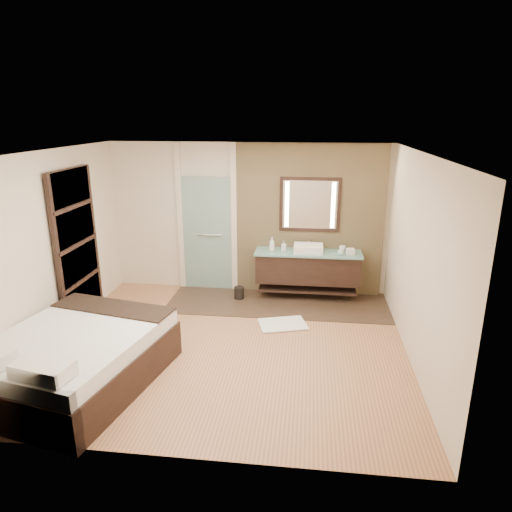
# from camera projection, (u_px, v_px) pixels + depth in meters

# --- Properties ---
(floor) EXTENTS (5.00, 5.00, 0.00)m
(floor) POSITION_uv_depth(u_px,v_px,m) (227.00, 345.00, 6.51)
(floor) COLOR #925D3D
(floor) RESTS_ON ground
(tile_strip) EXTENTS (3.80, 1.30, 0.01)m
(tile_strip) POSITION_uv_depth(u_px,v_px,m) (278.00, 303.00, 7.95)
(tile_strip) COLOR #31271B
(tile_strip) RESTS_ON floor
(stone_wall) EXTENTS (2.60, 0.08, 2.70)m
(stone_wall) POSITION_uv_depth(u_px,v_px,m) (309.00, 221.00, 8.08)
(stone_wall) COLOR tan
(stone_wall) RESTS_ON floor
(vanity) EXTENTS (1.85, 0.55, 0.88)m
(vanity) POSITION_uv_depth(u_px,v_px,m) (308.00, 267.00, 8.03)
(vanity) COLOR black
(vanity) RESTS_ON stone_wall
(mirror_unit) EXTENTS (1.06, 0.04, 0.96)m
(mirror_unit) POSITION_uv_depth(u_px,v_px,m) (310.00, 205.00, 7.94)
(mirror_unit) COLOR black
(mirror_unit) RESTS_ON stone_wall
(frosted_door) EXTENTS (1.10, 0.12, 2.70)m
(frosted_door) POSITION_uv_depth(u_px,v_px,m) (207.00, 229.00, 8.34)
(frosted_door) COLOR silver
(frosted_door) RESTS_ON floor
(shoji_partition) EXTENTS (0.06, 1.20, 2.40)m
(shoji_partition) POSITION_uv_depth(u_px,v_px,m) (77.00, 247.00, 6.99)
(shoji_partition) COLOR black
(shoji_partition) RESTS_ON floor
(bed) EXTENTS (2.12, 2.45, 0.82)m
(bed) POSITION_uv_depth(u_px,v_px,m) (75.00, 358.00, 5.49)
(bed) COLOR black
(bed) RESTS_ON floor
(bath_mat) EXTENTS (0.83, 0.69, 0.02)m
(bath_mat) POSITION_uv_depth(u_px,v_px,m) (283.00, 324.00, 7.13)
(bath_mat) COLOR white
(bath_mat) RESTS_ON floor
(waste_bin) EXTENTS (0.21, 0.21, 0.22)m
(waste_bin) POSITION_uv_depth(u_px,v_px,m) (239.00, 293.00, 8.12)
(waste_bin) COLOR black
(waste_bin) RESTS_ON floor
(tissue_box) EXTENTS (0.14, 0.14, 0.10)m
(tissue_box) POSITION_uv_depth(u_px,v_px,m) (350.00, 252.00, 7.78)
(tissue_box) COLOR silver
(tissue_box) RESTS_ON vanity
(soap_bottle_a) EXTENTS (0.11, 0.11, 0.24)m
(soap_bottle_a) POSITION_uv_depth(u_px,v_px,m) (272.00, 244.00, 7.96)
(soap_bottle_a) COLOR white
(soap_bottle_a) RESTS_ON vanity
(soap_bottle_b) EXTENTS (0.08, 0.08, 0.18)m
(soap_bottle_b) POSITION_uv_depth(u_px,v_px,m) (284.00, 246.00, 7.98)
(soap_bottle_b) COLOR #B2B2B2
(soap_bottle_b) RESTS_ON vanity
(soap_bottle_c) EXTENTS (0.14, 0.14, 0.14)m
(soap_bottle_c) POSITION_uv_depth(u_px,v_px,m) (341.00, 251.00, 7.74)
(soap_bottle_c) COLOR #A5CFCA
(soap_bottle_c) RESTS_ON vanity
(cup) EXTENTS (0.12, 0.12, 0.09)m
(cup) POSITION_uv_depth(u_px,v_px,m) (342.00, 248.00, 7.98)
(cup) COLOR white
(cup) RESTS_ON vanity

